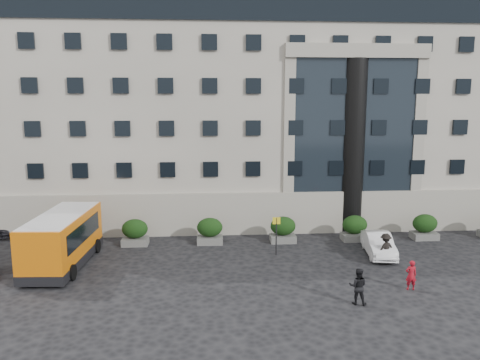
{
  "coord_description": "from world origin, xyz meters",
  "views": [
    {
      "loc": [
        1.1,
        -24.07,
        9.91
      ],
      "look_at": [
        3.13,
        4.96,
        5.0
      ],
      "focal_mm": 35.0,
      "sensor_mm": 36.0,
      "label": 1
    }
  ],
  "objects_px": {
    "minibus": "(63,238)",
    "hedge_e": "(425,227)",
    "hedge_b": "(210,231)",
    "white_taxi": "(379,244)",
    "hedge_d": "(355,228)",
    "pedestrian_b": "(358,286)",
    "pedestrian_a": "(411,275)",
    "bus_stop_sign": "(276,229)",
    "hedge_a": "(135,232)",
    "parked_car_d": "(50,213)",
    "hedge_c": "(283,229)",
    "parked_car_c": "(10,223)",
    "pedestrian_c": "(385,248)"
  },
  "relations": [
    {
      "from": "hedge_e",
      "to": "pedestrian_b",
      "type": "bearing_deg",
      "value": -128.53
    },
    {
      "from": "minibus",
      "to": "white_taxi",
      "type": "distance_m",
      "value": 19.9
    },
    {
      "from": "minibus",
      "to": "pedestrian_a",
      "type": "height_order",
      "value": "minibus"
    },
    {
      "from": "parked_car_c",
      "to": "parked_car_d",
      "type": "relative_size",
      "value": 0.93
    },
    {
      "from": "parked_car_d",
      "to": "hedge_b",
      "type": "bearing_deg",
      "value": -22.07
    },
    {
      "from": "minibus",
      "to": "white_taxi",
      "type": "xyz_separation_m",
      "value": [
        19.87,
        0.55,
        -1.03
      ]
    },
    {
      "from": "hedge_a",
      "to": "pedestrian_b",
      "type": "bearing_deg",
      "value": -40.26
    },
    {
      "from": "hedge_a",
      "to": "bus_stop_sign",
      "type": "height_order",
      "value": "bus_stop_sign"
    },
    {
      "from": "pedestrian_b",
      "to": "pedestrian_c",
      "type": "height_order",
      "value": "pedestrian_c"
    },
    {
      "from": "hedge_d",
      "to": "parked_car_d",
      "type": "relative_size",
      "value": 0.36
    },
    {
      "from": "bus_stop_sign",
      "to": "white_taxi",
      "type": "xyz_separation_m",
      "value": [
        6.65,
        -0.5,
        -1.0
      ]
    },
    {
      "from": "hedge_d",
      "to": "pedestrian_a",
      "type": "height_order",
      "value": "hedge_d"
    },
    {
      "from": "hedge_a",
      "to": "pedestrian_b",
      "type": "xyz_separation_m",
      "value": [
        12.42,
        -10.52,
        -0.01
      ]
    },
    {
      "from": "hedge_e",
      "to": "pedestrian_a",
      "type": "distance_m",
      "value": 10.28
    },
    {
      "from": "hedge_c",
      "to": "minibus",
      "type": "distance_m",
      "value": 14.66
    },
    {
      "from": "white_taxi",
      "to": "hedge_c",
      "type": "bearing_deg",
      "value": 158.07
    },
    {
      "from": "minibus",
      "to": "hedge_e",
      "type": "bearing_deg",
      "value": 12.06
    },
    {
      "from": "hedge_b",
      "to": "parked_car_c",
      "type": "relative_size",
      "value": 0.39
    },
    {
      "from": "minibus",
      "to": "parked_car_c",
      "type": "xyz_separation_m",
      "value": [
        -6.35,
        7.79,
        -1.07
      ]
    },
    {
      "from": "pedestrian_b",
      "to": "parked_car_c",
      "type": "bearing_deg",
      "value": -14.77
    },
    {
      "from": "hedge_c",
      "to": "white_taxi",
      "type": "xyz_separation_m",
      "value": [
        5.75,
        -3.3,
        -0.2
      ]
    },
    {
      "from": "hedge_b",
      "to": "parked_car_c",
      "type": "height_order",
      "value": "hedge_b"
    },
    {
      "from": "parked_car_d",
      "to": "pedestrian_a",
      "type": "distance_m",
      "value": 28.74
    },
    {
      "from": "hedge_e",
      "to": "pedestrian_a",
      "type": "height_order",
      "value": "hedge_e"
    },
    {
      "from": "minibus",
      "to": "pedestrian_b",
      "type": "relative_size",
      "value": 4.21
    },
    {
      "from": "hedge_d",
      "to": "pedestrian_a",
      "type": "xyz_separation_m",
      "value": [
        0.2,
        -8.98,
        -0.12
      ]
    },
    {
      "from": "hedge_b",
      "to": "hedge_d",
      "type": "height_order",
      "value": "same"
    },
    {
      "from": "minibus",
      "to": "parked_car_d",
      "type": "relative_size",
      "value": 1.52
    },
    {
      "from": "hedge_c",
      "to": "hedge_e",
      "type": "distance_m",
      "value": 10.4
    },
    {
      "from": "bus_stop_sign",
      "to": "minibus",
      "type": "relative_size",
      "value": 0.32
    },
    {
      "from": "hedge_d",
      "to": "pedestrian_c",
      "type": "height_order",
      "value": "pedestrian_c"
    },
    {
      "from": "hedge_d",
      "to": "pedestrian_a",
      "type": "bearing_deg",
      "value": -88.7
    },
    {
      "from": "hedge_a",
      "to": "minibus",
      "type": "relative_size",
      "value": 0.24
    },
    {
      "from": "hedge_c",
      "to": "parked_car_c",
      "type": "relative_size",
      "value": 0.39
    },
    {
      "from": "hedge_c",
      "to": "bus_stop_sign",
      "type": "xyz_separation_m",
      "value": [
        -0.9,
        -2.8,
        0.8
      ]
    },
    {
      "from": "hedge_c",
      "to": "minibus",
      "type": "bearing_deg",
      "value": -164.75
    },
    {
      "from": "parked_car_c",
      "to": "parked_car_d",
      "type": "height_order",
      "value": "parked_car_d"
    },
    {
      "from": "hedge_d",
      "to": "pedestrian_b",
      "type": "bearing_deg",
      "value": -106.81
    },
    {
      "from": "hedge_b",
      "to": "pedestrian_a",
      "type": "xyz_separation_m",
      "value": [
        10.6,
        -8.98,
        -0.12
      ]
    },
    {
      "from": "white_taxi",
      "to": "pedestrian_c",
      "type": "relative_size",
      "value": 2.36
    },
    {
      "from": "parked_car_c",
      "to": "hedge_e",
      "type": "bearing_deg",
      "value": -9.69
    },
    {
      "from": "bus_stop_sign",
      "to": "pedestrian_c",
      "type": "distance_m",
      "value": 6.86
    },
    {
      "from": "pedestrian_c",
      "to": "parked_car_d",
      "type": "bearing_deg",
      "value": -47.54
    },
    {
      "from": "white_taxi",
      "to": "hedge_d",
      "type": "bearing_deg",
      "value": 107.36
    },
    {
      "from": "hedge_e",
      "to": "pedestrian_a",
      "type": "bearing_deg",
      "value": -119.09
    },
    {
      "from": "hedge_b",
      "to": "hedge_d",
      "type": "xyz_separation_m",
      "value": [
        10.4,
        0.0,
        0.0
      ]
    },
    {
      "from": "hedge_b",
      "to": "white_taxi",
      "type": "height_order",
      "value": "hedge_b"
    },
    {
      "from": "parked_car_c",
      "to": "pedestrian_b",
      "type": "height_order",
      "value": "pedestrian_b"
    },
    {
      "from": "hedge_c",
      "to": "minibus",
      "type": "height_order",
      "value": "minibus"
    },
    {
      "from": "pedestrian_a",
      "to": "hedge_d",
      "type": "bearing_deg",
      "value": -85.83
    }
  ]
}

